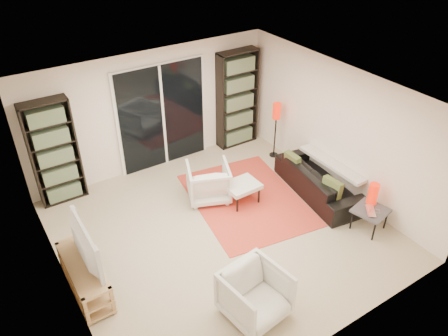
% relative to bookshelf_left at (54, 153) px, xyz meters
% --- Properties ---
extents(floor, '(5.00, 5.00, 0.00)m').
position_rel_bookshelf_left_xyz_m(floor, '(1.95, -2.33, -0.98)').
color(floor, '#CBBA91').
rests_on(floor, ground).
extents(wall_back, '(5.00, 0.02, 2.40)m').
position_rel_bookshelf_left_xyz_m(wall_back, '(1.95, 0.17, 0.22)').
color(wall_back, white).
rests_on(wall_back, ground).
extents(wall_front, '(5.00, 0.02, 2.40)m').
position_rel_bookshelf_left_xyz_m(wall_front, '(1.95, -4.83, 0.22)').
color(wall_front, white).
rests_on(wall_front, ground).
extents(wall_left, '(0.02, 5.00, 2.40)m').
position_rel_bookshelf_left_xyz_m(wall_left, '(-0.55, -2.33, 0.22)').
color(wall_left, white).
rests_on(wall_left, ground).
extents(wall_right, '(0.02, 5.00, 2.40)m').
position_rel_bookshelf_left_xyz_m(wall_right, '(4.45, -2.33, 0.22)').
color(wall_right, white).
rests_on(wall_right, ground).
extents(ceiling, '(5.00, 5.00, 0.02)m').
position_rel_bookshelf_left_xyz_m(ceiling, '(1.95, -2.33, 1.42)').
color(ceiling, white).
rests_on(ceiling, wall_back).
extents(sliding_door, '(1.92, 0.08, 2.16)m').
position_rel_bookshelf_left_xyz_m(sliding_door, '(2.15, 0.13, 0.07)').
color(sliding_door, white).
rests_on(sliding_door, ground).
extents(bookshelf_left, '(0.80, 0.30, 1.95)m').
position_rel_bookshelf_left_xyz_m(bookshelf_left, '(0.00, 0.00, 0.00)').
color(bookshelf_left, black).
rests_on(bookshelf_left, ground).
extents(bookshelf_right, '(0.90, 0.30, 2.10)m').
position_rel_bookshelf_left_xyz_m(bookshelf_right, '(3.85, -0.00, 0.07)').
color(bookshelf_right, black).
rests_on(bookshelf_right, ground).
extents(tv_stand, '(0.41, 1.29, 0.50)m').
position_rel_bookshelf_left_xyz_m(tv_stand, '(-0.35, -2.37, -0.71)').
color(tv_stand, tan).
rests_on(tv_stand, floor).
extents(tv, '(0.15, 1.08, 0.62)m').
position_rel_bookshelf_left_xyz_m(tv, '(-0.33, -2.37, -0.16)').
color(tv, black).
rests_on(tv, tv_stand).
extents(rug, '(2.19, 2.74, 0.01)m').
position_rel_bookshelf_left_xyz_m(rug, '(2.80, -1.87, -0.97)').
color(rug, red).
rests_on(rug, floor).
extents(sofa, '(1.05, 2.05, 0.57)m').
position_rel_bookshelf_left_xyz_m(sofa, '(4.04, -2.42, -0.69)').
color(sofa, black).
rests_on(sofa, floor).
extents(armchair_back, '(0.97, 0.99, 0.69)m').
position_rel_bookshelf_left_xyz_m(armchair_back, '(2.25, -1.43, -0.63)').
color(armchair_back, silver).
rests_on(armchair_back, floor).
extents(armchair_front, '(0.86, 0.88, 0.72)m').
position_rel_bookshelf_left_xyz_m(armchair_front, '(1.42, -4.00, -0.61)').
color(armchair_front, silver).
rests_on(armchair_front, floor).
extents(ottoman, '(0.61, 0.50, 0.40)m').
position_rel_bookshelf_left_xyz_m(ottoman, '(2.69, -1.87, -0.63)').
color(ottoman, silver).
rests_on(ottoman, floor).
extents(side_table, '(0.61, 0.61, 0.40)m').
position_rel_bookshelf_left_xyz_m(side_table, '(4.05, -3.63, -0.62)').
color(side_table, '#45454A').
rests_on(side_table, floor).
extents(laptop, '(0.37, 0.38, 0.03)m').
position_rel_bookshelf_left_xyz_m(laptop, '(4.04, -3.69, -0.56)').
color(laptop, silver).
rests_on(laptop, side_table).
extents(table_lamp, '(0.17, 0.17, 0.37)m').
position_rel_bookshelf_left_xyz_m(table_lamp, '(4.20, -3.50, -0.39)').
color(table_lamp, red).
rests_on(table_lamp, side_table).
extents(floor_lamp, '(0.18, 0.18, 1.22)m').
position_rel_bookshelf_left_xyz_m(floor_lamp, '(4.19, -0.91, -0.06)').
color(floor_lamp, black).
rests_on(floor_lamp, floor).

